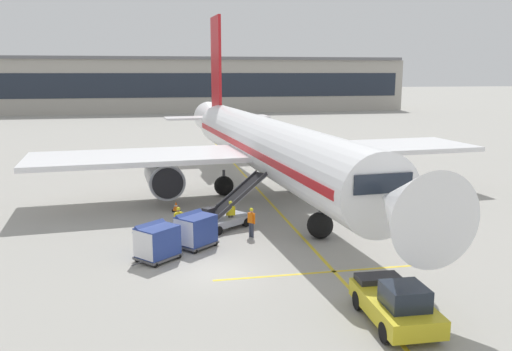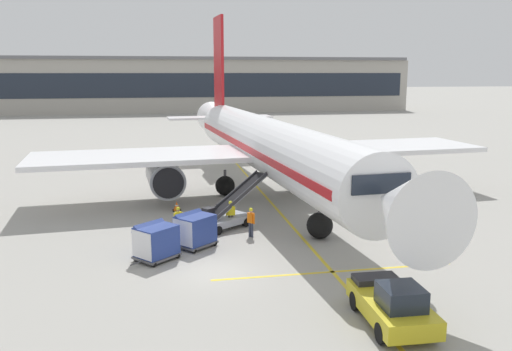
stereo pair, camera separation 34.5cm
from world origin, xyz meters
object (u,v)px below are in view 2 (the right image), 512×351
at_px(ground_crew_by_loader, 251,220).
at_px(belt_loader, 227,214).
at_px(ground_crew_marshaller, 231,213).
at_px(safety_cone_engine_keepout, 177,206).
at_px(ground_crew_by_carts, 179,219).
at_px(parked_airplane, 266,146).
at_px(ground_crew_wingwalker, 199,229).
at_px(baggage_cart_second, 156,241).
at_px(baggage_cart_lead, 195,229).
at_px(pushback_tug, 392,304).

bearing_deg(ground_crew_by_loader, belt_loader, 118.01).
distance_m(ground_crew_marshaller, safety_cone_engine_keepout, 5.82).
height_order(ground_crew_by_loader, ground_crew_by_carts, same).
relative_size(parked_airplane, ground_crew_wingwalker, 25.89).
distance_m(parked_airplane, ground_crew_by_carts, 11.93).
relative_size(baggage_cart_second, safety_cone_engine_keepout, 3.88).
distance_m(ground_crew_by_loader, ground_crew_marshaller, 2.09).
xyz_separation_m(baggage_cart_lead, ground_crew_wingwalker, (0.23, -0.01, -0.00)).
bearing_deg(parked_airplane, ground_crew_by_loader, -106.29).
xyz_separation_m(ground_crew_wingwalker, safety_cone_engine_keepout, (-0.91, 7.97, -0.68)).
bearing_deg(ground_crew_by_loader, baggage_cart_lead, -160.28).
height_order(ground_crew_by_carts, ground_crew_marshaller, same).
bearing_deg(ground_crew_by_carts, ground_crew_marshaller, 15.54).
bearing_deg(parked_airplane, pushback_tug, -88.99).
height_order(ground_crew_by_loader, safety_cone_engine_keepout, ground_crew_by_loader).
bearing_deg(ground_crew_marshaller, ground_crew_wingwalker, -125.29).
xyz_separation_m(pushback_tug, ground_crew_wingwalker, (-6.46, 10.54, 0.17)).
bearing_deg(belt_loader, ground_crew_wingwalker, -120.36).
distance_m(parked_airplane, ground_crew_by_loader, 10.96).
height_order(baggage_cart_second, ground_crew_by_loader, baggage_cart_second).
distance_m(pushback_tug, safety_cone_engine_keepout, 19.94).
relative_size(belt_loader, pushback_tug, 1.11).
bearing_deg(ground_crew_by_carts, ground_crew_wingwalker, -65.31).
bearing_deg(pushback_tug, ground_crew_by_carts, 120.39).
distance_m(belt_loader, baggage_cart_second, 6.61).
bearing_deg(ground_crew_by_loader, pushback_tug, -74.08).
bearing_deg(ground_crew_by_loader, parked_airplane, 73.71).
xyz_separation_m(parked_airplane, baggage_cart_lead, (-6.30, -11.34, -2.92)).
relative_size(ground_crew_by_carts, ground_crew_wingwalker, 1.00).
xyz_separation_m(parked_airplane, ground_crew_by_carts, (-7.08, -9.15, -2.92)).
bearing_deg(ground_crew_marshaller, pushback_tug, -72.55).
bearing_deg(pushback_tug, parked_airplane, 91.01).
xyz_separation_m(baggage_cart_second, ground_crew_wingwalker, (2.32, 1.67, -0.00)).
bearing_deg(baggage_cart_lead, parked_airplane, 60.93).
relative_size(parked_airplane, belt_loader, 9.09).
height_order(parked_airplane, ground_crew_wingwalker, parked_airplane).
bearing_deg(parked_airplane, safety_cone_engine_keepout, -154.23).
xyz_separation_m(ground_crew_by_carts, ground_crew_marshaller, (3.19, 0.89, 0.00)).
xyz_separation_m(belt_loader, ground_crew_wingwalker, (-1.97, -3.36, 0.12)).
bearing_deg(ground_crew_wingwalker, safety_cone_engine_keepout, 96.48).
xyz_separation_m(pushback_tug, safety_cone_engine_keepout, (-7.37, 18.52, -0.50)).
bearing_deg(ground_crew_by_loader, ground_crew_by_carts, 166.49).
xyz_separation_m(belt_loader, ground_crew_by_carts, (-2.97, -1.16, 0.12)).
relative_size(belt_loader, ground_crew_by_loader, 2.85).
relative_size(parked_airplane, ground_crew_marshaller, 25.89).
height_order(baggage_cart_second, safety_cone_engine_keepout, baggage_cart_second).
relative_size(parked_airplane, ground_crew_by_carts, 25.89).
distance_m(pushback_tug, ground_crew_by_loader, 12.22).
xyz_separation_m(belt_loader, baggage_cart_second, (-4.29, -5.02, 0.12)).
height_order(baggage_cart_second, ground_crew_by_carts, baggage_cart_second).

